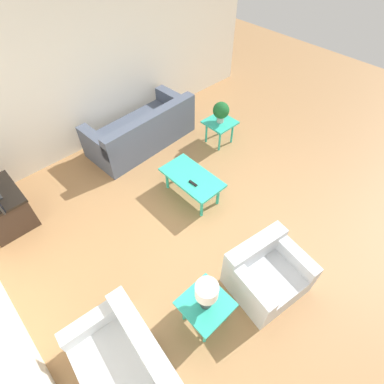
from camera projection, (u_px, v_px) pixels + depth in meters
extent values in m
plane|color=#A87A4C|center=(219.00, 215.00, 4.83)|extent=(14.00, 14.00, 0.00)
cube|color=silver|center=(99.00, 69.00, 5.32)|extent=(0.12, 7.20, 2.70)
cube|color=#4C566B|center=(141.00, 134.00, 5.94)|extent=(1.07, 2.14, 0.41)
cube|color=#4C566B|center=(152.00, 125.00, 5.46)|extent=(0.32, 2.10, 0.41)
cube|color=#4C566B|center=(175.00, 100.00, 6.15)|extent=(0.96, 0.25, 0.27)
cube|color=#4C566B|center=(97.00, 142.00, 5.23)|extent=(0.96, 0.25, 0.27)
cube|color=silver|center=(267.00, 279.00, 3.89)|extent=(0.92, 1.01, 0.41)
cube|color=silver|center=(256.00, 248.00, 3.79)|extent=(0.34, 0.92, 0.29)
cube|color=silver|center=(249.00, 284.00, 3.53)|extent=(0.81, 0.28, 0.19)
cube|color=silver|center=(292.00, 253.00, 3.80)|extent=(0.81, 0.28, 0.19)
cube|color=silver|center=(125.00, 371.00, 3.18)|extent=(1.33, 0.91, 0.41)
cube|color=silver|center=(145.00, 344.00, 3.04)|extent=(1.27, 0.32, 0.29)
cube|color=silver|center=(96.00, 320.00, 3.25)|extent=(0.24, 0.80, 0.19)
cube|color=#2DB79E|center=(192.00, 177.00, 4.81)|extent=(1.03, 0.56, 0.04)
cylinder|color=#2DB79E|center=(218.00, 195.00, 4.86)|extent=(0.05, 0.05, 0.41)
cylinder|color=#2DB79E|center=(183.00, 169.00, 5.27)|extent=(0.05, 0.05, 0.41)
cylinder|color=#2DB79E|center=(202.00, 207.00, 4.69)|extent=(0.05, 0.05, 0.41)
cylinder|color=#2DB79E|center=(167.00, 179.00, 5.10)|extent=(0.05, 0.05, 0.41)
cube|color=#2DB79E|center=(220.00, 122.00, 5.75)|extent=(0.53, 0.53, 0.04)
cylinder|color=#2DB79E|center=(232.00, 133.00, 5.92)|extent=(0.04, 0.04, 0.45)
cylinder|color=#2DB79E|center=(219.00, 125.00, 6.10)|extent=(0.04, 0.04, 0.45)
cylinder|color=#2DB79E|center=(220.00, 141.00, 5.76)|extent=(0.04, 0.04, 0.45)
cylinder|color=#2DB79E|center=(206.00, 132.00, 5.93)|extent=(0.04, 0.04, 0.45)
cube|color=#2DB79E|center=(206.00, 304.00, 3.40)|extent=(0.53, 0.53, 0.04)
cylinder|color=#2DB79E|center=(226.00, 313.00, 3.57)|extent=(0.04, 0.04, 0.45)
cylinder|color=#2DB79E|center=(205.00, 291.00, 3.75)|extent=(0.04, 0.04, 0.45)
cylinder|color=#2DB79E|center=(205.00, 335.00, 3.41)|extent=(0.04, 0.04, 0.45)
cylinder|color=#2DB79E|center=(184.00, 311.00, 3.58)|extent=(0.04, 0.04, 0.45)
cube|color=#38281E|center=(3.00, 208.00, 4.56)|extent=(0.83, 0.62, 0.60)
cylinder|color=#B2ADA3|center=(220.00, 119.00, 5.69)|extent=(0.14, 0.14, 0.12)
sphere|color=#195B28|center=(221.00, 110.00, 5.55)|extent=(0.31, 0.31, 0.31)
cylinder|color=#333333|center=(206.00, 299.00, 3.29)|extent=(0.14, 0.14, 0.25)
cylinder|color=white|center=(207.00, 291.00, 3.13)|extent=(0.25, 0.25, 0.18)
cube|color=black|center=(193.00, 183.00, 4.68)|extent=(0.16, 0.05, 0.02)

